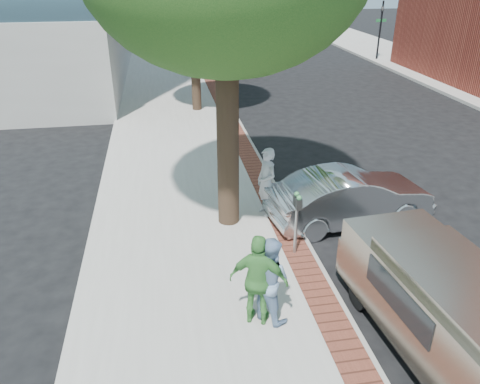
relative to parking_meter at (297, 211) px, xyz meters
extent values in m
plane|color=black|center=(-0.63, -0.21, -1.21)|extent=(120.00, 120.00, 0.00)
cube|color=#9E9991|center=(-2.13, 7.79, -1.13)|extent=(5.00, 60.00, 0.15)
cube|color=brown|center=(0.07, 7.79, -1.05)|extent=(0.60, 60.00, 0.01)
cube|color=gray|center=(0.42, 7.79, -1.13)|extent=(0.10, 60.00, 0.15)
cylinder|color=black|center=(0.27, 21.79, 0.69)|extent=(0.12, 0.12, 3.80)
imported|color=black|center=(0.27, 21.79, 1.79)|extent=(0.18, 0.15, 0.90)
cube|color=#1E7238|center=(0.27, 21.79, 1.39)|extent=(0.70, 0.03, 0.18)
cylinder|color=black|center=(11.87, 21.79, 0.69)|extent=(0.12, 0.12, 3.80)
imported|color=black|center=(11.87, 21.79, 1.79)|extent=(0.18, 0.15, 0.90)
cube|color=#1E7238|center=(11.87, 21.79, 1.39)|extent=(0.70, 0.03, 0.18)
cylinder|color=black|center=(-1.23, 1.69, 1.14)|extent=(0.52, 0.52, 4.40)
cylinder|color=black|center=(-1.13, 11.79, 0.87)|extent=(0.40, 0.40, 3.85)
cylinder|color=gray|center=(0.00, 0.00, -0.48)|extent=(0.07, 0.07, 1.15)
cube|color=#2D3030|center=(0.00, -0.09, 0.21)|extent=(0.12, 0.14, 0.24)
cube|color=#2D3030|center=(0.00, 0.09, 0.21)|extent=(0.12, 0.14, 0.24)
sphere|color=#3F8C4C|center=(0.00, -0.09, 0.36)|extent=(0.11, 0.11, 0.11)
sphere|color=#3F8C4C|center=(0.00, 0.09, 0.36)|extent=(0.11, 0.11, 0.11)
imported|color=#BCBDC2|center=(-0.23, 1.90, -0.17)|extent=(0.62, 0.75, 1.77)
imported|color=#7C9BC1|center=(-1.05, -1.92, -0.23)|extent=(1.00, 1.01, 1.64)
imported|color=#4A9443|center=(-1.26, -2.02, -0.17)|extent=(1.12, 0.79, 1.77)
imported|color=#AEB1B5|center=(1.81, 1.41, -0.52)|extent=(4.31, 2.00, 1.37)
imported|color=black|center=(1.27, 19.10, -0.52)|extent=(4.14, 1.97, 1.37)
cube|color=gray|center=(1.65, -3.16, -0.29)|extent=(2.09, 4.52, 1.24)
cube|color=gray|center=(1.50, -1.24, -0.55)|extent=(1.76, 0.96, 0.73)
cube|color=gray|center=(1.67, -3.43, 0.40)|extent=(1.80, 3.23, 0.15)
cylinder|color=black|center=(0.79, -1.80, -0.91)|extent=(0.25, 0.60, 0.59)
cylinder|color=black|center=(2.29, -1.68, -0.91)|extent=(0.25, 0.60, 0.59)
cube|color=black|center=(0.76, -3.04, -0.01)|extent=(0.17, 1.83, 0.50)
cube|color=black|center=(1.46, -0.83, -0.24)|extent=(1.46, 0.14, 0.37)
camera|label=1|loc=(-2.69, -8.44, 4.76)|focal=35.00mm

